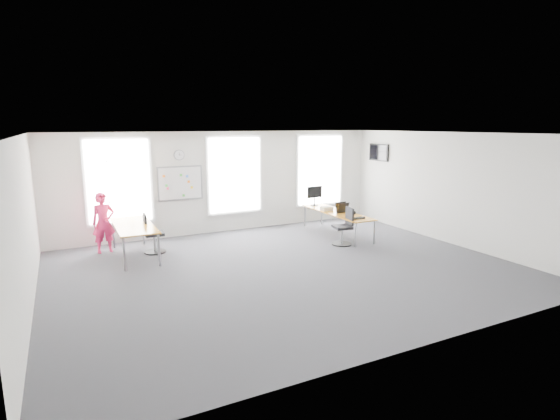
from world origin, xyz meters
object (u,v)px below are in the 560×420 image
desk_right (337,213)px  headphones (352,213)px  desk_left (134,227)px  person (104,223)px  keyboard (357,218)px  chair_right (344,229)px  chair_left (152,236)px  monitor (315,194)px

desk_right → headphones: headphones is taller
desk_left → person: size_ratio=1.43×
person → headphones: size_ratio=8.46×
desk_right → person: size_ratio=1.82×
keyboard → headphones: size_ratio=2.46×
desk_right → chair_right: size_ratio=2.78×
desk_right → chair_left: size_ratio=2.75×
desk_left → chair_left: (0.44, 0.14, -0.29)m
desk_right → monitor: bearing=92.9°
chair_left → headphones: chair_left is taller
desk_right → headphones: 0.56m
headphones → chair_left: bearing=179.9°
chair_left → keyboard: bearing=-104.1°
desk_left → monitor: monitor is taller
chair_right → keyboard: chair_right is taller
chair_right → keyboard: size_ratio=2.26×
chair_right → headphones: chair_right is taller
headphones → chair_right: bearing=-130.5°
keyboard → headphones: bearing=70.0°
person → keyboard: 6.58m
chair_right → person: person is taller
chair_left → person: bearing=63.6°
chair_left → person: 1.26m
chair_right → person: bearing=-99.6°
desk_right → desk_left: bearing=175.9°
desk_left → monitor: 5.66m
headphones → monitor: (-0.21, 1.71, 0.32)m
desk_left → person: person is taller
desk_right → person: (-6.28, 1.13, 0.13)m
desk_right → headphones: (0.15, -0.53, 0.09)m
desk_left → headphones: desk_left is taller
headphones → monitor: 1.75m
headphones → monitor: size_ratio=0.29×
desk_left → keyboard: bearing=-14.5°
chair_right → keyboard: bearing=94.2°
person → keyboard: person is taller
person → chair_left: bearing=-36.9°
keyboard → monitor: 2.25m
chair_left → monitor: monitor is taller
monitor → headphones: bearing=-88.2°
chair_left → keyboard: 5.39m
desk_right → keyboard: bearing=-93.8°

